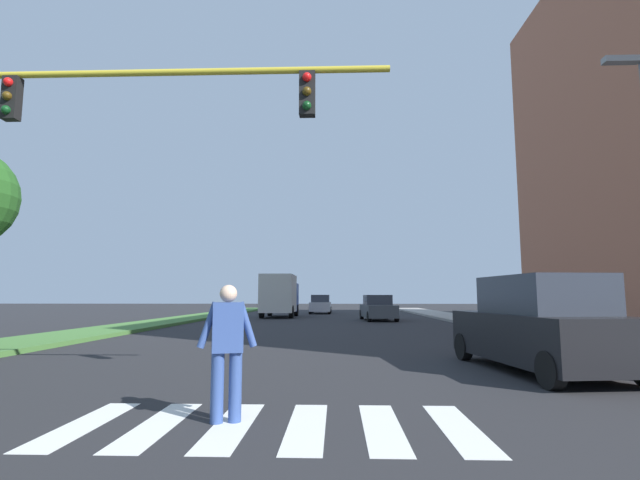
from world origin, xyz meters
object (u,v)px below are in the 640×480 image
at_px(suv_crossing, 539,326).
at_px(sedan_midblock, 378,308).
at_px(sedan_distant, 321,305).
at_px(truck_box_delivery, 280,295).
at_px(pedestrian_performer, 227,345).
at_px(traffic_light_gantry, 10,136).

bearing_deg(suv_crossing, sedan_midblock, 94.26).
bearing_deg(sedan_distant, sedan_midblock, -71.06).
relative_size(sedan_midblock, truck_box_delivery, 0.74).
relative_size(pedestrian_performer, truck_box_delivery, 0.27).
bearing_deg(suv_crossing, sedan_distant, 99.83).
bearing_deg(truck_box_delivery, sedan_midblock, -33.06).
bearing_deg(sedan_distant, pedestrian_performer, -89.88).
distance_m(sedan_midblock, sedan_distant, 12.68).
bearing_deg(traffic_light_gantry, pedestrian_performer, -23.72).
distance_m(pedestrian_performer, suv_crossing, 6.92).
bearing_deg(truck_box_delivery, sedan_distant, 69.52).
bearing_deg(traffic_light_gantry, truck_box_delivery, 86.65).
bearing_deg(suv_crossing, truck_box_delivery, 108.58).
height_order(traffic_light_gantry, sedan_distant, traffic_light_gantry).
height_order(suv_crossing, sedan_distant, suv_crossing).
xyz_separation_m(suv_crossing, sedan_distant, (-5.65, 32.65, -0.15)).
xyz_separation_m(suv_crossing, sedan_midblock, (-1.54, 20.65, -0.17)).
bearing_deg(sedan_midblock, sedan_distant, 108.94).
relative_size(pedestrian_performer, sedan_midblock, 0.37).
bearing_deg(sedan_midblock, suv_crossing, -85.74).
height_order(sedan_midblock, sedan_distant, sedan_distant).
xyz_separation_m(traffic_light_gantry, suv_crossing, (10.05, 2.12, -3.47)).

